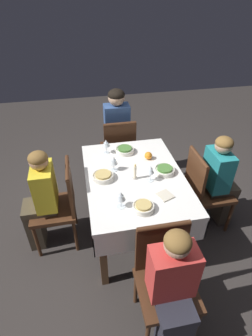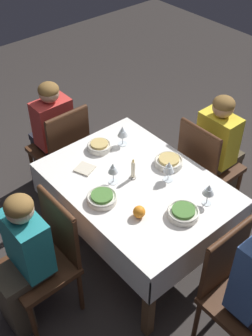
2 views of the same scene
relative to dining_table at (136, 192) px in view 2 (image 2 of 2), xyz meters
name	(u,v)px [view 2 (image 2 of 2)]	position (x,y,z in m)	size (l,w,h in m)	color
ground_plane	(135,250)	(0.00, 0.00, -0.63)	(8.00, 8.00, 0.00)	#332D2B
dining_table	(136,192)	(0.00, 0.00, 0.00)	(1.24, 0.90, 0.72)	white
chair_west	(237,289)	(-0.88, 0.00, -0.13)	(0.41, 0.41, 0.89)	#472816
chair_east	(62,148)	(0.88, 0.02, -0.13)	(0.41, 0.41, 0.89)	#472816
chair_north	(47,255)	(0.04, 0.71, -0.13)	(0.41, 0.41, 0.89)	#472816
chair_south	(206,165)	(-0.02, -0.71, -0.13)	(0.41, 0.41, 0.89)	#472816
person_child_red	(51,131)	(1.04, 0.02, -0.05)	(0.33, 0.30, 1.05)	#282833
person_child_teal	(22,260)	(0.04, 0.87, -0.05)	(0.30, 0.33, 1.06)	#4C4233
person_child_yellow	(221,147)	(-0.02, -0.87, -0.04)	(0.30, 0.33, 1.06)	#4C4233
bowl_west	(183,212)	(-0.41, -0.01, 0.12)	(0.20, 0.20, 0.06)	silver
wine_glass_west	(209,190)	(-0.44, -0.20, 0.21)	(0.08, 0.08, 0.16)	white
bowl_east	(99,146)	(0.44, -0.03, 0.12)	(0.17, 0.17, 0.06)	silver
wine_glass_east	(123,132)	(0.38, -0.20, 0.21)	(0.07, 0.07, 0.16)	white
bowl_north	(102,198)	(0.01, 0.28, 0.12)	(0.19, 0.19, 0.06)	silver
wine_glass_north	(113,169)	(0.10, 0.12, 0.21)	(0.07, 0.07, 0.16)	white
bowl_south	(169,161)	(-0.01, -0.29, 0.12)	(0.20, 0.20, 0.06)	silver
wine_glass_south	(169,167)	(-0.12, -0.17, 0.20)	(0.07, 0.07, 0.15)	white
candle_centerpiece	(133,171)	(0.04, -0.01, 0.16)	(0.05, 0.05, 0.16)	beige
orange_fruit	(139,212)	(-0.24, 0.19, 0.13)	(0.08, 0.08, 0.08)	orange
napkin_red_folded	(85,169)	(0.32, 0.19, 0.10)	(0.15, 0.15, 0.01)	beige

